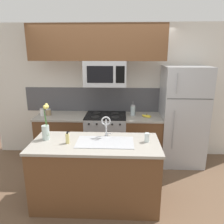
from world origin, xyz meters
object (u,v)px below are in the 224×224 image
at_px(french_press, 133,110).
at_px(sink_faucet, 106,124).
at_px(stove_range, 106,138).
at_px(flower_vase, 46,129).
at_px(refrigerator, 182,116).
at_px(drinking_glass, 147,137).
at_px(microwave, 105,73).
at_px(storage_jar_medium, 49,112).
at_px(banana_bunch, 147,116).
at_px(dish_soap_bottle, 67,138).
at_px(storage_jar_tall, 42,112).

height_order(french_press, sink_faucet, sink_faucet).
xyz_separation_m(stove_range, flower_vase, (-0.73, -1.18, 0.59)).
height_order(stove_range, refrigerator, refrigerator).
bearing_deg(drinking_glass, stove_range, 118.00).
relative_size(microwave, storage_jar_medium, 6.28).
bearing_deg(stove_range, sink_faucet, -85.50).
bearing_deg(banana_bunch, flower_vase, -143.15).
bearing_deg(stove_range, drinking_glass, -62.00).
distance_m(storage_jar_medium, dish_soap_bottle, 1.46).
height_order(refrigerator, storage_jar_tall, refrigerator).
height_order(stove_range, banana_bunch, banana_bunch).
bearing_deg(storage_jar_tall, refrigerator, 0.91).
height_order(microwave, drinking_glass, microwave).
height_order(stove_range, microwave, microwave).
bearing_deg(storage_jar_medium, flower_vase, -73.12).
xyz_separation_m(banana_bunch, dish_soap_bottle, (-1.17, -1.24, 0.05)).
bearing_deg(flower_vase, sink_faucet, 9.05).
xyz_separation_m(stove_range, dish_soap_bottle, (-0.41, -1.30, 0.52)).
distance_m(stove_range, flower_vase, 1.51).
bearing_deg(storage_jar_medium, drinking_glass, -34.80).
xyz_separation_m(dish_soap_bottle, flower_vase, (-0.32, 0.12, 0.08)).
bearing_deg(storage_jar_tall, banana_bunch, -1.11).
bearing_deg(dish_soap_bottle, drinking_glass, 5.04).
distance_m(stove_range, storage_jar_medium, 1.20).
relative_size(storage_jar_tall, flower_vase, 0.27).
bearing_deg(banana_bunch, stove_range, 175.51).
distance_m(storage_jar_medium, sink_faucet, 1.58).
distance_m(storage_jar_tall, french_press, 1.72).
height_order(dish_soap_bottle, drinking_glass, dish_soap_bottle).
bearing_deg(flower_vase, refrigerator, 29.01).
distance_m(microwave, drinking_glass, 1.53).
bearing_deg(microwave, storage_jar_medium, 179.02).
bearing_deg(microwave, french_press, 9.00).
distance_m(microwave, french_press, 0.87).
bearing_deg(french_press, dish_soap_bottle, -124.16).
bearing_deg(flower_vase, french_press, 44.92).
xyz_separation_m(drinking_glass, flower_vase, (-1.37, 0.02, 0.08)).
height_order(banana_bunch, drinking_glass, drinking_glass).
distance_m(sink_faucet, drinking_glass, 0.59).
bearing_deg(banana_bunch, dish_soap_bottle, -133.45).
distance_m(french_press, sink_faucet, 1.19).
bearing_deg(microwave, refrigerator, 1.64).
bearing_deg(microwave, flower_vase, -122.26).
distance_m(stove_range, refrigerator, 1.50).
distance_m(sink_faucet, flower_vase, 0.83).
relative_size(stove_range, storage_jar_medium, 7.84).
bearing_deg(storage_jar_medium, dish_soap_bottle, -62.30).
xyz_separation_m(storage_jar_tall, french_press, (1.71, 0.08, 0.03)).
bearing_deg(storage_jar_tall, drinking_glass, -32.70).
xyz_separation_m(microwave, refrigerator, (1.43, 0.04, -0.79)).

